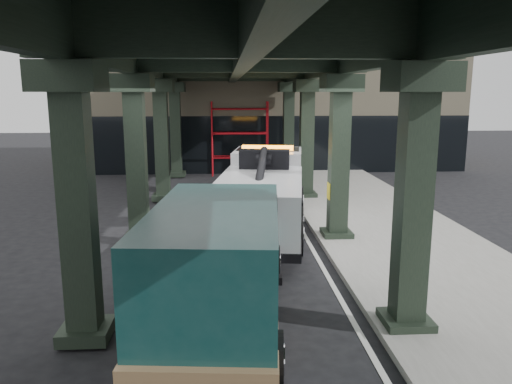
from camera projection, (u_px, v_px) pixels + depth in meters
name	position (u px, v px, depth m)	size (l,w,h in m)	color
ground	(257.00, 263.00, 13.33)	(90.00, 90.00, 0.00)	black
sidewalk	(396.00, 236.00, 15.55)	(5.00, 40.00, 0.15)	gray
lane_stripe	(307.00, 240.00, 15.39)	(0.12, 38.00, 0.01)	silver
viaduct	(238.00, 58.00, 14.18)	(7.40, 32.00, 6.40)	black
building	(268.00, 100.00, 32.23)	(22.00, 10.00, 8.00)	#C6B793
scaffolding	(240.00, 137.00, 27.24)	(3.08, 0.88, 4.00)	red
tow_truck	(264.00, 191.00, 16.04)	(3.54, 8.72, 2.79)	black
towed_van	(218.00, 262.00, 9.46)	(2.93, 6.27, 2.47)	#103A39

